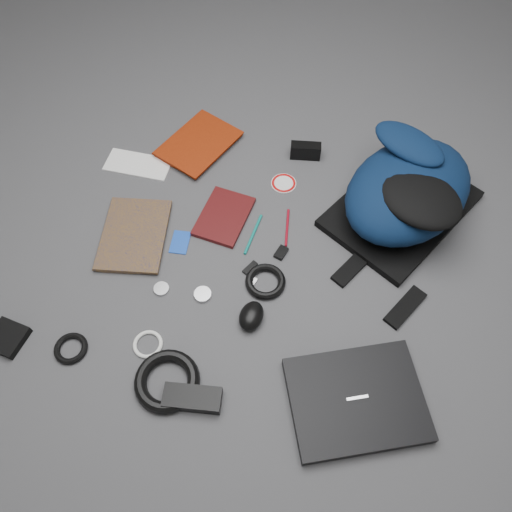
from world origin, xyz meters
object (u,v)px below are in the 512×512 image
(laptop, at_px, (356,400))
(compact_camera, at_px, (306,151))
(power_brick, at_px, (192,398))
(backpack, at_px, (408,190))
(dvd_case, at_px, (224,217))
(pouch, at_px, (7,338))
(textbook_red, at_px, (177,132))
(mouse, at_px, (251,316))
(comic_book, at_px, (103,233))

(laptop, relative_size, compact_camera, 3.28)
(compact_camera, distance_m, power_brick, 0.91)
(backpack, xyz_separation_m, dvd_case, (-0.52, -0.23, -0.10))
(dvd_case, bearing_deg, pouch, -123.81)
(textbook_red, relative_size, compact_camera, 2.59)
(textbook_red, relative_size, dvd_case, 1.33)
(dvd_case, relative_size, compact_camera, 1.96)
(laptop, bearing_deg, mouse, 130.42)
(laptop, xyz_separation_m, dvd_case, (-0.54, 0.42, -0.01))
(backpack, distance_m, mouse, 0.62)
(backpack, height_order, pouch, backpack)
(comic_book, relative_size, mouse, 2.93)
(laptop, bearing_deg, comic_book, 135.71)
(textbook_red, distance_m, pouch, 0.88)
(laptop, relative_size, dvd_case, 1.68)
(dvd_case, distance_m, power_brick, 0.58)
(textbook_red, relative_size, pouch, 2.86)
(compact_camera, bearing_deg, backpack, -34.23)
(textbook_red, distance_m, power_brick, 0.96)
(textbook_red, relative_size, comic_book, 0.98)
(dvd_case, bearing_deg, comic_book, -149.24)
(laptop, distance_m, comic_book, 0.90)
(laptop, distance_m, textbook_red, 1.09)
(laptop, relative_size, pouch, 3.62)
(laptop, height_order, compact_camera, compact_camera)
(compact_camera, xyz_separation_m, mouse, (0.05, -0.64, -0.00))
(pouch, bearing_deg, backpack, 41.84)
(compact_camera, xyz_separation_m, pouch, (-0.56, -0.94, -0.02))
(comic_book, bearing_deg, compact_camera, 30.95)
(backpack, height_order, power_brick, backpack)
(comic_book, bearing_deg, textbook_red, 69.67)
(backpack, xyz_separation_m, power_brick, (-0.37, -0.79, -0.09))
(laptop, bearing_deg, pouch, 160.68)
(backpack, bearing_deg, mouse, -97.27)
(textbook_red, relative_size, power_brick, 1.79)
(dvd_case, height_order, mouse, mouse)
(pouch, bearing_deg, mouse, 25.92)
(laptop, xyz_separation_m, textbook_red, (-0.84, 0.70, -0.00))
(comic_book, bearing_deg, laptop, -31.32)
(textbook_red, xyz_separation_m, power_brick, (0.45, -0.85, 0.00))
(comic_book, distance_m, dvd_case, 0.38)
(comic_book, distance_m, compact_camera, 0.73)
(laptop, distance_m, mouse, 0.35)
(power_brick, bearing_deg, mouse, 62.28)
(textbook_red, height_order, dvd_case, textbook_red)
(backpack, bearing_deg, compact_camera, -174.74)
(laptop, height_order, comic_book, laptop)
(dvd_case, relative_size, power_brick, 1.35)
(compact_camera, bearing_deg, laptop, -79.59)
(textbook_red, distance_m, comic_book, 0.48)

